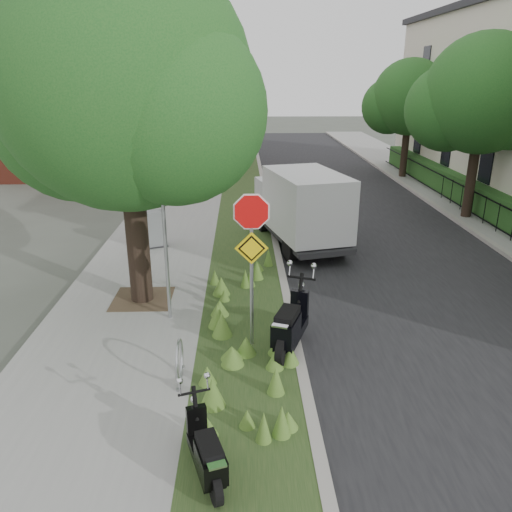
{
  "coord_description": "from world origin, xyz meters",
  "views": [
    {
      "loc": [
        -1.57,
        -8.25,
        5.23
      ],
      "look_at": [
        -1.26,
        2.52,
        1.3
      ],
      "focal_mm": 35.0,
      "sensor_mm": 36.0,
      "label": 1
    }
  ],
  "objects_px": {
    "sign_assembly": "(252,240)",
    "utility_cabinet": "(152,230)",
    "scooter_far": "(289,330)",
    "scooter_near": "(207,459)",
    "box_truck": "(301,204)"
  },
  "relations": [
    {
      "from": "sign_assembly",
      "to": "utility_cabinet",
      "type": "relative_size",
      "value": 2.86
    },
    {
      "from": "sign_assembly",
      "to": "scooter_far",
      "type": "relative_size",
      "value": 1.69
    },
    {
      "from": "scooter_near",
      "to": "box_truck",
      "type": "distance_m",
      "value": 10.38
    },
    {
      "from": "sign_assembly",
      "to": "utility_cabinet",
      "type": "bearing_deg",
      "value": 115.93
    },
    {
      "from": "scooter_near",
      "to": "utility_cabinet",
      "type": "xyz_separation_m",
      "value": [
        -2.35,
        9.75,
        0.18
      ]
    },
    {
      "from": "sign_assembly",
      "to": "utility_cabinet",
      "type": "height_order",
      "value": "sign_assembly"
    },
    {
      "from": "box_truck",
      "to": "utility_cabinet",
      "type": "relative_size",
      "value": 4.35
    },
    {
      "from": "scooter_near",
      "to": "scooter_far",
      "type": "bearing_deg",
      "value": 67.21
    },
    {
      "from": "scooter_near",
      "to": "utility_cabinet",
      "type": "distance_m",
      "value": 10.03
    },
    {
      "from": "scooter_far",
      "to": "box_truck",
      "type": "distance_m",
      "value": 6.89
    },
    {
      "from": "scooter_near",
      "to": "scooter_far",
      "type": "distance_m",
      "value": 3.57
    },
    {
      "from": "scooter_far",
      "to": "box_truck",
      "type": "height_order",
      "value": "box_truck"
    },
    {
      "from": "utility_cabinet",
      "to": "scooter_near",
      "type": "bearing_deg",
      "value": -76.47
    },
    {
      "from": "sign_assembly",
      "to": "scooter_far",
      "type": "distance_m",
      "value": 1.91
    },
    {
      "from": "scooter_near",
      "to": "scooter_far",
      "type": "height_order",
      "value": "scooter_far"
    }
  ]
}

